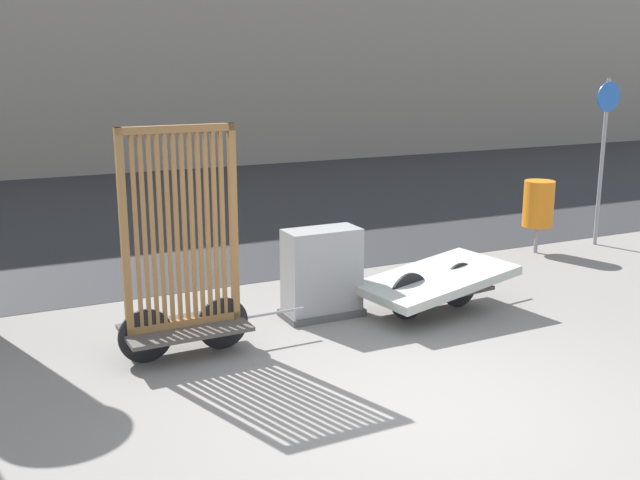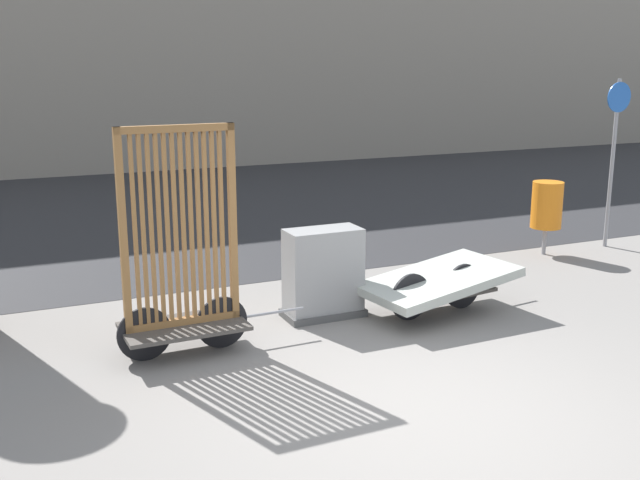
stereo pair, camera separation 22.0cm
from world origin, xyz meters
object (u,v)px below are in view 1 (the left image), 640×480
at_px(bike_cart_with_mattress, 436,281).
at_px(trash_bin, 538,204).
at_px(sign_post, 604,143).
at_px(utility_cabinet, 322,277).
at_px(bike_cart_with_bedframe, 183,273).

height_order(bike_cart_with_mattress, trash_bin, trash_bin).
xyz_separation_m(trash_bin, sign_post, (1.23, -0.01, 0.86)).
height_order(bike_cart_with_mattress, sign_post, sign_post).
distance_m(bike_cart_with_mattress, trash_bin, 3.44).
bearing_deg(trash_bin, bike_cart_with_mattress, -150.83).
distance_m(bike_cart_with_mattress, utility_cabinet, 1.33).
height_order(utility_cabinet, trash_bin, trash_bin).
xyz_separation_m(bike_cart_with_bedframe, sign_post, (7.19, 1.66, 0.76)).
xyz_separation_m(utility_cabinet, trash_bin, (4.23, 1.20, 0.28)).
bearing_deg(sign_post, utility_cabinet, -167.63).
xyz_separation_m(bike_cart_with_bedframe, trash_bin, (5.97, 1.67, -0.09)).
xyz_separation_m(bike_cart_with_mattress, trash_bin, (2.99, 1.67, 0.38)).
bearing_deg(sign_post, bike_cart_with_bedframe, -166.98).
bearing_deg(sign_post, bike_cart_with_mattress, -158.48).
relative_size(bike_cart_with_bedframe, sign_post, 0.88).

